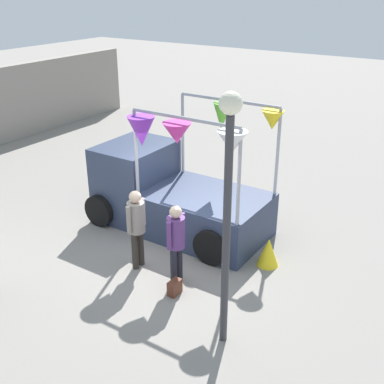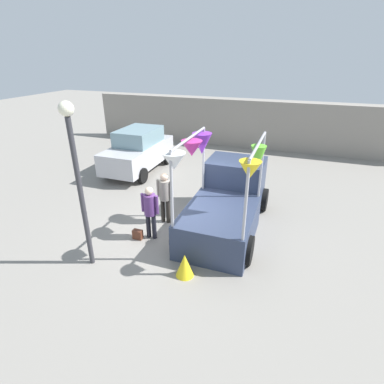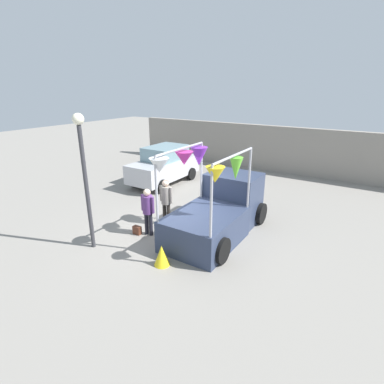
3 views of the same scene
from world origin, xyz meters
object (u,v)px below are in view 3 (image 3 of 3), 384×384
Objects in this scene: person_customer at (148,208)px; handbag at (137,230)px; person_vendor at (166,198)px; street_lamp at (84,164)px; vendor_truck at (220,207)px; parked_car at (164,165)px; folded_kite_bundle_sunflower at (162,255)px.

person_customer is 5.73× the size of handbag.
person_vendor reaches higher than handbag.
street_lamp is at bearing -112.76° from handbag.
person_customer is at bearing -140.89° from vendor_truck.
person_vendor is at bearing 72.28° from handbag.
vendor_truck reaches higher than parked_car.
handbag is at bearing -107.72° from person_vendor.
person_customer reaches higher than handbag.
handbag is at bearing -150.26° from person_customer.
person_vendor is (0.02, 0.95, 0.04)m from person_customer.
folded_kite_bundle_sunflower reaches higher than handbag.
parked_car is at bearing 126.88° from folded_kite_bundle_sunflower.
street_lamp reaches higher than vendor_truck.
vendor_truck is 1.04× the size of parked_car.
street_lamp is 6.71× the size of folded_kite_bundle_sunflower.
folded_kite_bundle_sunflower is at bearing 8.01° from street_lamp.
person_customer is 0.40× the size of street_lamp.
parked_car is 14.29× the size of handbag.
street_lamp reaches higher than person_vendor.
street_lamp is at bearing -110.48° from person_vendor.
parked_car reaches higher than person_customer.
handbag is (-2.20, -1.71, -0.73)m from vendor_truck.
vendor_truck reaches higher than handbag.
parked_car is at bearing 128.29° from person_vendor.
vendor_truck is 5.89m from parked_car.
person_customer is 0.96× the size of person_vendor.
street_lamp is (-2.77, -3.06, 1.75)m from vendor_truck.
street_lamp is at bearing -120.57° from person_customer.
folded_kite_bundle_sunflower is (1.49, -1.21, -0.66)m from person_customer.
vendor_truck is 2.60× the size of person_customer.
person_customer is (-1.85, -1.51, 0.10)m from vendor_truck.
person_vendor is 0.41× the size of street_lamp.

